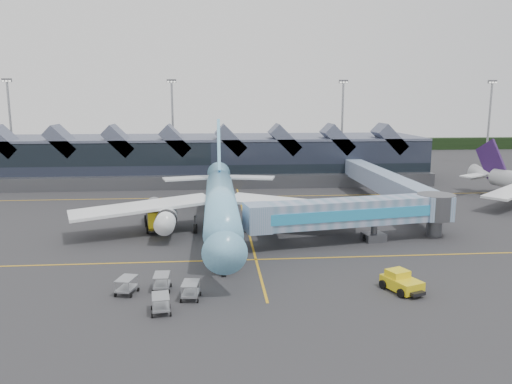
{
  "coord_description": "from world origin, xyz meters",
  "views": [
    {
      "loc": [
        -4.42,
        -60.3,
        17.29
      ],
      "look_at": [
        1.18,
        5.73,
        5.0
      ],
      "focal_mm": 35.0,
      "sensor_mm": 36.0,
      "label": 1
    }
  ],
  "objects": [
    {
      "name": "ground",
      "position": [
        0.0,
        0.0,
        0.0
      ],
      "size": [
        260.0,
        260.0,
        0.0
      ],
      "primitive_type": "plane",
      "color": "#262628",
      "rests_on": "ground"
    },
    {
      "name": "taxi_stripes",
      "position": [
        0.0,
        10.0,
        0.01
      ],
      "size": [
        120.0,
        60.0,
        0.01
      ],
      "color": "gold",
      "rests_on": "ground"
    },
    {
      "name": "tree_line_far",
      "position": [
        0.0,
        110.0,
        2.0
      ],
      "size": [
        260.0,
        4.0,
        4.0
      ],
      "primitive_type": "cube",
      "color": "black",
      "rests_on": "ground"
    },
    {
      "name": "terminal",
      "position": [
        -5.07,
        47.35,
        4.88
      ],
      "size": [
        90.0,
        22.25,
        12.52
      ],
      "color": "black",
      "rests_on": "ground"
    },
    {
      "name": "light_masts",
      "position": [
        21.0,
        62.8,
        12.49
      ],
      "size": [
        132.4,
        42.56,
        22.45
      ],
      "color": "#92949A",
      "rests_on": "ground"
    },
    {
      "name": "main_airliner",
      "position": [
        -3.63,
        4.13,
        4.29
      ],
      "size": [
        39.53,
        45.29,
        14.59
      ],
      "rotation": [
        0.0,
        0.0,
        0.0
      ],
      "color": "#72BCE8",
      "rests_on": "ground"
    },
    {
      "name": "jet_bridge",
      "position": [
        14.03,
        -2.06,
        3.7
      ],
      "size": [
        27.23,
        8.56,
        5.57
      ],
      "rotation": [
        0.0,
        0.0,
        0.18
      ],
      "color": "#658AA9",
      "rests_on": "ground"
    },
    {
      "name": "fuel_truck",
      "position": [
        -12.5,
        7.54,
        1.92
      ],
      "size": [
        4.22,
        10.32,
        3.43
      ],
      "rotation": [
        0.0,
        0.0,
        0.17
      ],
      "color": "black",
      "rests_on": "ground"
    },
    {
      "name": "pushback_tug",
      "position": [
        12.55,
        -18.15,
        0.81
      ],
      "size": [
        3.6,
        4.5,
        1.81
      ],
      "rotation": [
        0.0,
        0.0,
        0.37
      ],
      "color": "yellow",
      "rests_on": "ground"
    },
    {
      "name": "baggage_carts",
      "position": [
        -9.34,
        -18.18,
        0.86
      ],
      "size": [
        7.66,
        7.32,
        1.53
      ],
      "rotation": [
        0.0,
        0.0,
        -0.11
      ],
      "color": "#95989D",
      "rests_on": "ground"
    }
  ]
}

